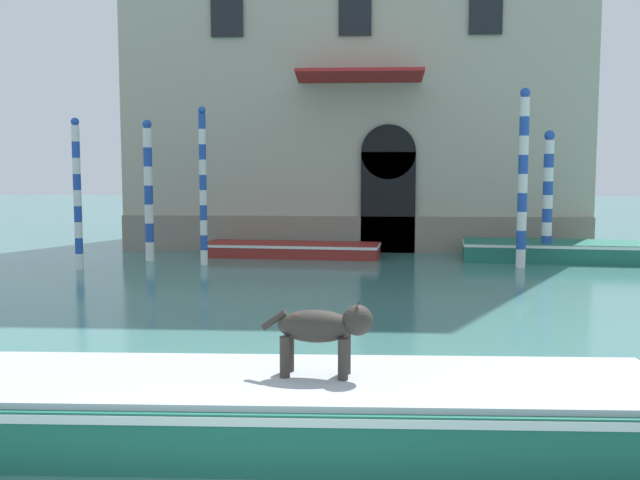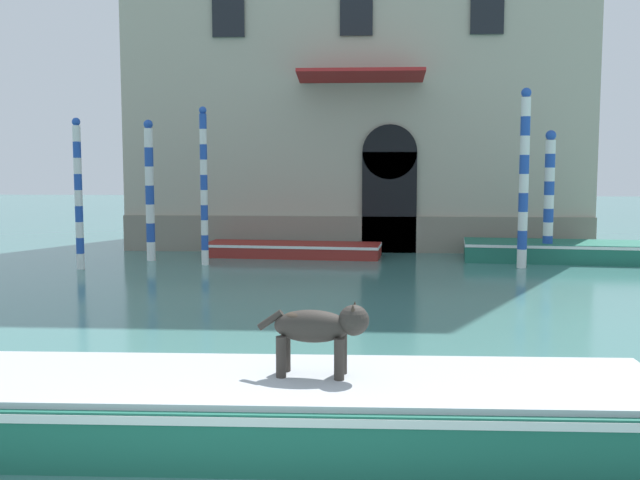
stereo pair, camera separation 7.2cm
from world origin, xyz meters
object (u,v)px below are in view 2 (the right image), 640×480
object	(u,v)px
dog_on_deck	(320,328)
mooring_pole_1	(204,186)
mooring_pole_4	(78,194)
boat_moored_far	(565,251)
mooring_pole_3	(150,190)
boat_foreground	(230,406)
mooring_pole_2	(549,196)
boat_moored_near_palazzo	(293,249)
mooring_pole_0	(524,178)

from	to	relation	value
dog_on_deck	mooring_pole_1	xyz separation A→B (m)	(-3.97, 12.72, 1.02)
mooring_pole_4	boat_moored_far	bearing A→B (deg)	10.76
dog_on_deck	mooring_pole_3	world-z (taller)	mooring_pole_3
boat_foreground	mooring_pole_2	bearing A→B (deg)	63.99
mooring_pole_1	mooring_pole_2	world-z (taller)	mooring_pole_1
boat_moored_near_palazzo	mooring_pole_2	xyz separation A→B (m)	(7.23, -0.87, 1.64)
dog_on_deck	mooring_pole_1	bearing A→B (deg)	112.48
boat_moored_near_palazzo	mooring_pole_0	xyz separation A→B (m)	(6.31, -1.96, 2.16)
dog_on_deck	mooring_pole_2	size ratio (longest dim) A/B	0.31
boat_foreground	boat_moored_near_palazzo	world-z (taller)	boat_foreground
mooring_pole_1	mooring_pole_4	world-z (taller)	mooring_pole_1
boat_foreground	mooring_pole_0	bearing A→B (deg)	65.56
boat_moored_near_palazzo	mooring_pole_0	distance (m)	6.95
boat_foreground	mooring_pole_1	xyz separation A→B (m)	(-3.07, 12.81, 1.82)
boat_moored_near_palazzo	mooring_pole_3	xyz separation A→B (m)	(-3.96, -1.13, 1.79)
mooring_pole_1	mooring_pole_4	xyz separation A→B (m)	(-3.07, -1.06, -0.17)
mooring_pole_0	mooring_pole_1	distance (m)	8.54
mooring_pole_4	mooring_pole_2	bearing A→B (deg)	9.56
mooring_pole_3	mooring_pole_4	xyz separation A→B (m)	(-1.34, -1.85, -0.03)
mooring_pole_0	mooring_pole_2	distance (m)	1.52
boat_foreground	boat_moored_far	size ratio (longest dim) A/B	1.54
mooring_pole_0	mooring_pole_2	xyz separation A→B (m)	(0.92, 1.09, -0.52)
boat_moored_far	mooring_pole_4	size ratio (longest dim) A/B	1.48
dog_on_deck	mooring_pole_1	world-z (taller)	mooring_pole_1
boat_foreground	boat_moored_near_palazzo	size ratio (longest dim) A/B	1.70
boat_foreground	boat_moored_far	distance (m)	15.86
mooring_pole_1	mooring_pole_2	bearing A→B (deg)	6.33
mooring_pole_0	mooring_pole_2	world-z (taller)	mooring_pole_0
mooring_pole_1	mooring_pole_3	bearing A→B (deg)	155.43
mooring_pole_1	boat_foreground	bearing A→B (deg)	-76.51
mooring_pole_3	mooring_pole_4	distance (m)	2.29
boat_moored_far	boat_moored_near_palazzo	bearing A→B (deg)	-177.36
mooring_pole_2	dog_on_deck	bearing A→B (deg)	-111.73
boat_foreground	mooring_pole_0	size ratio (longest dim) A/B	1.90
boat_moored_near_palazzo	mooring_pole_4	world-z (taller)	mooring_pole_4
mooring_pole_2	boat_moored_near_palazzo	bearing A→B (deg)	173.13
boat_moored_near_palazzo	mooring_pole_1	bearing A→B (deg)	-134.04
boat_moored_far	mooring_pole_0	distance (m)	2.98
mooring_pole_2	mooring_pole_3	bearing A→B (deg)	-178.69
dog_on_deck	mooring_pole_3	size ratio (longest dim) A/B	0.29
mooring_pole_2	boat_moored_far	bearing A→B (deg)	32.87
mooring_pole_3	boat_moored_far	bearing A→B (deg)	3.10
boat_moored_far	mooring_pole_0	size ratio (longest dim) A/B	1.23
mooring_pole_4	dog_on_deck	bearing A→B (deg)	-58.85
mooring_pole_4	boat_foreground	bearing A→B (deg)	-62.39
dog_on_deck	mooring_pole_0	world-z (taller)	mooring_pole_0
mooring_pole_1	mooring_pole_3	world-z (taller)	mooring_pole_1
boat_moored_near_palazzo	mooring_pole_3	world-z (taller)	mooring_pole_3
mooring_pole_0	mooring_pole_1	size ratio (longest dim) A/B	1.10
mooring_pole_2	mooring_pole_3	distance (m)	11.20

